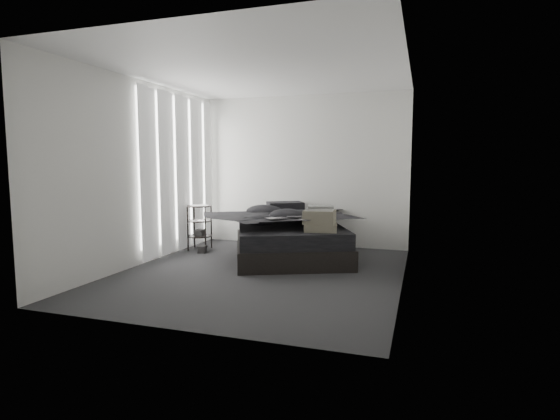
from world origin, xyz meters
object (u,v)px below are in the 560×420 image
(side_stand, at_px, (200,228))
(laptop, at_px, (314,207))
(bed, at_px, (289,248))
(box_lower, at_px, (320,255))

(side_stand, bearing_deg, laptop, 2.23)
(bed, relative_size, side_stand, 2.86)
(laptop, distance_m, box_lower, 0.94)
(box_lower, bearing_deg, laptop, 110.68)
(bed, bearing_deg, box_lower, -62.97)
(bed, distance_m, side_stand, 1.62)
(bed, height_order, laptop, laptop)
(bed, xyz_separation_m, laptop, (0.33, 0.20, 0.62))
(laptop, distance_m, side_stand, 1.98)
(bed, distance_m, box_lower, 0.77)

